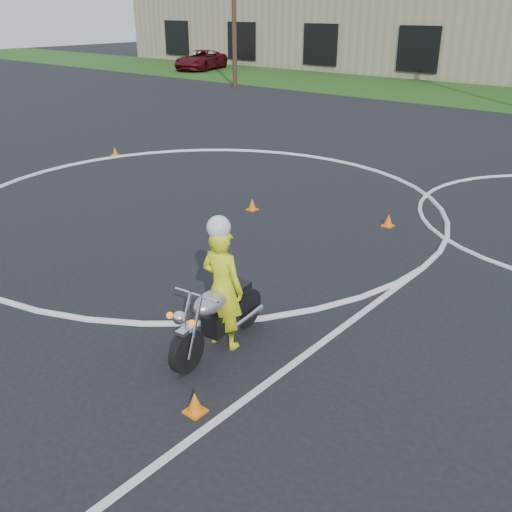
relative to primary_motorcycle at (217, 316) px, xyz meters
The scene contains 8 objects.
ground 5.16m from the primary_motorcycle, 162.09° to the left, with size 120.00×120.00×0.00m, color black.
grass_strip 29.00m from the primary_motorcycle, 99.70° to the left, with size 120.00×10.00×0.02m, color #1E4714.
course_markings 6.55m from the primary_motorcycle, 114.60° to the left, with size 19.05×19.05×0.12m.
primary_motorcycle is the anchor object (origin of this frame).
rider_primary_grp 0.47m from the primary_motorcycle, 93.38° to the left, with size 0.72×0.52×2.05m.
pickup_grp 40.84m from the primary_motorcycle, 135.32° to the left, with size 3.99×5.91×1.50m.
traffic_cones 4.75m from the primary_motorcycle, 100.54° to the left, with size 21.38×14.12×0.30m.
warehouse 47.59m from the primary_motorcycle, 118.84° to the left, with size 41.00×17.00×8.30m.
Camera 1 is at (9.93, -6.73, 4.64)m, focal length 40.00 mm.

